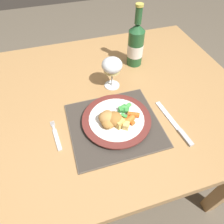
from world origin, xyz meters
TOP-DOWN VIEW (x-y plane):
  - ground_plane at (0.00, 0.00)m, footprint 6.00×6.00m
  - dining_table at (0.00, 0.00)m, footprint 1.16×0.90m
  - placemat at (-0.01, -0.16)m, footprint 0.32×0.29m
  - dinner_plate at (0.00, -0.15)m, footprint 0.24×0.24m
  - breaded_croquettes at (-0.03, -0.16)m, footprint 0.09×0.09m
  - green_beans_pile at (0.04, -0.13)m, footprint 0.06×0.08m
  - glazed_carrots at (0.03, -0.18)m, footprint 0.11×0.06m
  - fork at (-0.21, -0.16)m, footprint 0.03×0.13m
  - table_knife at (0.20, -0.23)m, footprint 0.04×0.22m
  - wine_glass at (0.04, 0.04)m, footprint 0.08×0.08m
  - bottle at (0.19, 0.17)m, footprint 0.07×0.07m
  - roast_potatoes at (0.00, -0.19)m, footprint 0.05×0.06m

SIDE VIEW (x-z plane):
  - ground_plane at x=0.00m, z-range 0.00..0.00m
  - dining_table at x=0.00m, z-range 0.27..1.01m
  - fork at x=-0.21m, z-range 0.74..0.75m
  - table_knife at x=0.20m, z-range 0.74..0.75m
  - placemat at x=-0.01m, z-range 0.74..0.75m
  - dinner_plate at x=0.00m, z-range 0.75..0.77m
  - green_beans_pile at x=0.04m, z-range 0.76..0.78m
  - glazed_carrots at x=0.03m, z-range 0.76..0.79m
  - roast_potatoes at x=0.00m, z-range 0.76..0.79m
  - breaded_croquettes at x=-0.03m, z-range 0.76..0.81m
  - bottle at x=0.19m, z-range 0.70..0.97m
  - wine_glass at x=0.04m, z-range 0.77..0.91m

